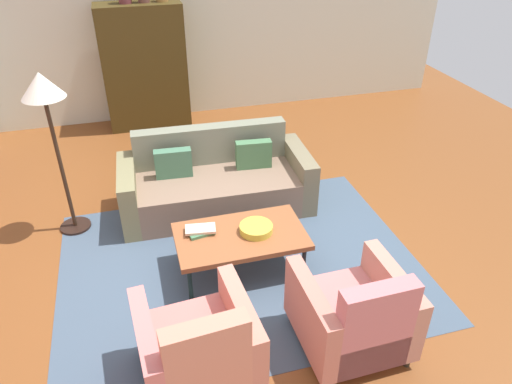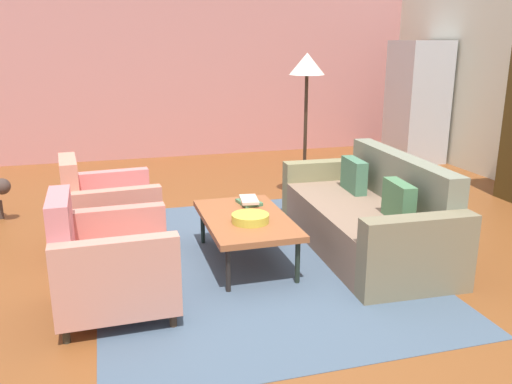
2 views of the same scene
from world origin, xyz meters
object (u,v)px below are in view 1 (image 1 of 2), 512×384
object	(u,v)px
coffee_table	(241,237)
armchair_right	(355,317)
armchair_left	(199,352)
floor_lamp	(45,101)
couch	(216,182)
cabinet	(145,67)
fruit_bowl	(256,228)
book_stack	(201,230)

from	to	relation	value
coffee_table	armchair_right	size ratio (longest dim) A/B	1.36
armchair_left	floor_lamp	world-z (taller)	floor_lamp
couch	cabinet	xyz separation A→B (m)	(-0.52, 2.53, 0.61)
fruit_bowl	armchair_left	bearing A→B (deg)	-122.56
armchair_left	book_stack	bearing A→B (deg)	74.91
armchair_right	armchair_left	bearing A→B (deg)	178.94
couch	cabinet	size ratio (longest dim) A/B	1.18
fruit_bowl	floor_lamp	bearing A→B (deg)	146.58
coffee_table	armchair_right	world-z (taller)	armchair_right
coffee_table	cabinet	bearing A→B (deg)	97.92
book_stack	cabinet	size ratio (longest dim) A/B	0.16
coffee_table	armchair_right	distance (m)	1.31
book_stack	armchair_right	bearing A→B (deg)	-53.62
couch	fruit_bowl	bearing A→B (deg)	99.17
fruit_bowl	floor_lamp	world-z (taller)	floor_lamp
armchair_left	floor_lamp	xyz separation A→B (m)	(-0.97, 2.30, 1.10)
cabinet	floor_lamp	bearing A→B (deg)	-112.13
floor_lamp	book_stack	bearing A→B (deg)	-39.64
fruit_bowl	book_stack	distance (m)	0.51
couch	armchair_right	xyz separation A→B (m)	(0.60, -2.35, 0.06)
coffee_table	cabinet	world-z (taller)	cabinet
armchair_right	cabinet	distance (m)	5.04
couch	floor_lamp	size ratio (longest dim) A/B	1.24
coffee_table	fruit_bowl	world-z (taller)	fruit_bowl
cabinet	fruit_bowl	bearing A→B (deg)	-79.83
coffee_table	fruit_bowl	xyz separation A→B (m)	(0.15, -0.00, 0.07)
armchair_left	coffee_table	bearing A→B (deg)	58.64
coffee_table	fruit_bowl	bearing A→B (deg)	-0.00
armchair_left	cabinet	bearing A→B (deg)	84.74
armchair_right	book_stack	world-z (taller)	armchair_right
fruit_bowl	couch	bearing A→B (deg)	97.04
armchair_right	cabinet	bearing A→B (deg)	101.85
couch	coffee_table	bearing A→B (deg)	91.98
fruit_bowl	cabinet	distance (m)	3.80
coffee_table	armchair_right	xyz separation A→B (m)	(0.60, -1.17, -0.03)
couch	armchair_left	size ratio (longest dim) A/B	2.42
book_stack	cabinet	bearing A→B (deg)	92.66
book_stack	couch	bearing A→B (deg)	71.61
floor_lamp	cabinet	bearing A→B (deg)	67.87
book_stack	floor_lamp	xyz separation A→B (m)	(-1.22, 1.01, 1.01)
cabinet	floor_lamp	distance (m)	2.84
coffee_table	armchair_left	xyz separation A→B (m)	(-0.59, -1.17, -0.03)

